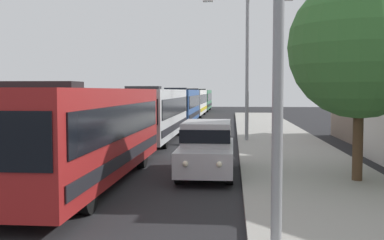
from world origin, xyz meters
TOP-DOWN VIEW (x-y plane):
  - bus_lead at (-1.30, 10.28)m, footprint 2.58×11.45m
  - bus_second_in_line at (-1.30, 22.89)m, footprint 2.58×11.91m
  - bus_middle at (-1.30, 36.02)m, footprint 2.58×11.04m
  - bus_fourth_in_line at (-1.30, 48.95)m, footprint 2.58×12.16m
  - bus_rear at (-1.30, 62.27)m, footprint 2.58×11.99m
  - white_suv at (2.40, 12.09)m, footprint 1.86×4.95m
  - box_truck_oncoming at (-4.60, 63.84)m, footprint 2.35×6.90m
  - streetlamp_mid at (4.10, 22.34)m, footprint 5.03×0.28m
  - roadside_tree at (7.24, 10.87)m, footprint 4.48×4.48m

SIDE VIEW (x-z plane):
  - white_suv at x=2.40m, z-range 0.08..1.98m
  - bus_middle at x=-1.30m, z-range 0.09..3.30m
  - bus_lead at x=-1.30m, z-range 0.09..3.30m
  - bus_second_in_line at x=-1.30m, z-range 0.09..3.30m
  - bus_rear at x=-1.30m, z-range 0.09..3.30m
  - bus_fourth_in_line at x=-1.30m, z-range 0.09..3.30m
  - box_truck_oncoming at x=-4.60m, z-range 0.12..3.27m
  - roadside_tree at x=7.24m, z-range 1.12..7.56m
  - streetlamp_mid at x=4.10m, z-range 1.02..9.24m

